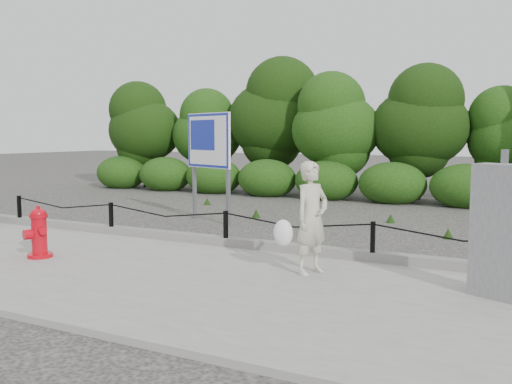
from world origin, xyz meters
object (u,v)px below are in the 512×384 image
Objects in this scene: fire_hydrant at (39,233)px; utility_cabinet at (500,231)px; advertising_sign at (209,145)px; pedestrian at (310,219)px.

fire_hydrant is 0.47× the size of utility_cabinet.
utility_cabinet reaches higher than fire_hydrant.
utility_cabinet is 0.70× the size of advertising_sign.
fire_hydrant is at bearing -147.92° from utility_cabinet.
utility_cabinet is (6.37, 0.96, 0.39)m from fire_hydrant.
advertising_sign is at bearing 173.40° from utility_cabinet.
utility_cabinet is at bearing -67.37° from pedestrian.
fire_hydrant is 0.52× the size of pedestrian.
pedestrian is at bearing 37.43° from fire_hydrant.
advertising_sign reaches higher than fire_hydrant.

